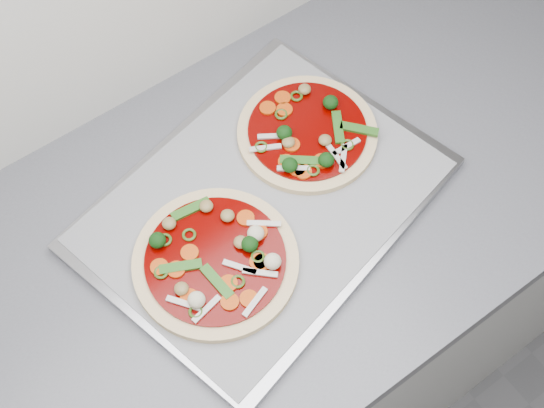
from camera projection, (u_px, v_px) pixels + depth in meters
base_cabinet at (517, 156)px, 1.71m from camera, size 3.60×0.60×0.86m
baking_tray at (263, 204)px, 1.10m from camera, size 0.58×0.48×0.02m
parchment at (263, 201)px, 1.09m from camera, size 0.54×0.44×0.00m
pizza_left at (216, 261)px, 1.04m from camera, size 0.32×0.32×0.04m
pizza_right at (307, 133)px, 1.14m from camera, size 0.24×0.24×0.04m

